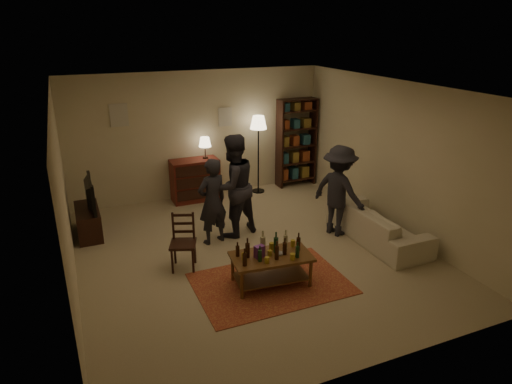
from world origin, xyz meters
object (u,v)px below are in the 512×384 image
floor_lamp (258,128)px  person_left (212,202)px  coffee_table (271,259)px  tv_stand (88,215)px  bookshelf (296,142)px  person_right (233,186)px  sofa (377,224)px  person_by_sofa (339,191)px  dining_chair (183,240)px  dresser (195,179)px

floor_lamp → person_left: bearing=-130.4°
coffee_table → person_left: bearing=102.0°
floor_lamp → tv_stand: bearing=-167.0°
bookshelf → person_right: (-2.28, -1.97, -0.11)m
sofa → person_by_sofa: (-0.50, 0.51, 0.51)m
dining_chair → person_by_sofa: 2.88m
coffee_table → dining_chair: bearing=136.1°
coffee_table → dresser: 3.71m
dining_chair → person_left: (0.68, 0.64, 0.29)m
tv_stand → bookshelf: bearing=11.8°
dining_chair → person_by_sofa: bearing=22.8°
sofa → person_right: bearing=61.7°
sofa → bookshelf: bearing=-0.8°
dresser → floor_lamp: bearing=-2.5°
floor_lamp → dining_chair: bearing=-132.2°
person_by_sofa → person_left: bearing=55.8°
floor_lamp → sofa: size_ratio=0.83×
tv_stand → person_left: 2.32m
coffee_table → dresser: size_ratio=0.88×
dresser → sofa: (2.39, -3.11, -0.17)m
sofa → tv_stand: bearing=64.7°
person_left → sofa: bearing=143.5°
dining_chair → person_by_sofa: size_ratio=0.55×
dresser → person_right: 1.97m
tv_stand → dresser: bearing=22.1°
person_by_sofa → dresser: bearing=15.5°
sofa → dining_chair: bearing=83.2°
person_right → dresser: bearing=-103.4°
person_left → coffee_table: bearing=86.7°
person_right → person_by_sofa: person_right is taller
coffee_table → floor_lamp: 4.03m
coffee_table → person_left: 1.70m
bookshelf → person_left: bookshelf is taller
coffee_table → person_by_sofa: person_by_sofa is taller
tv_stand → person_by_sofa: 4.50m
dining_chair → floor_lamp: (2.40, 2.65, 1.00)m
dresser → person_by_sofa: 3.24m
tv_stand → person_by_sofa: (4.14, -1.69, 0.43)m
dresser → person_by_sofa: bearing=-54.0°
dresser → person_left: bearing=-97.7°
dresser → person_by_sofa: (1.89, -2.61, 0.34)m
person_by_sofa → person_right: bearing=47.5°
coffee_table → person_right: bearing=87.1°
coffee_table → dining_chair: (-1.03, 0.99, 0.05)m
coffee_table → floor_lamp: bearing=69.4°
sofa → person_by_sofa: bearing=44.6°
tv_stand → person_right: (2.41, -0.99, 0.54)m
person_left → bookshelf: bearing=-157.1°
dining_chair → sofa: bearing=13.9°
dresser → person_right: bearing=-85.3°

